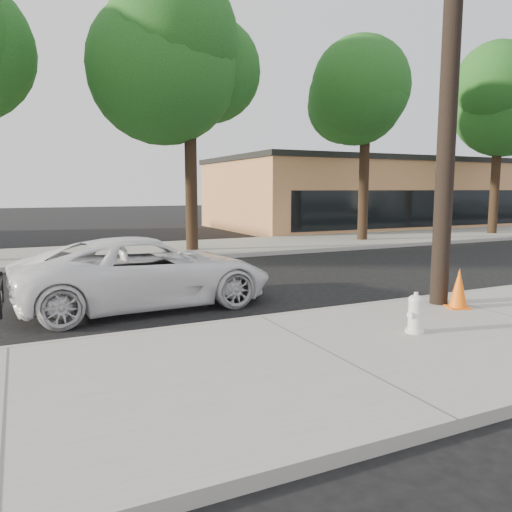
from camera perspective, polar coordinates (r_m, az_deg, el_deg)
name	(u,v)px	position (r m, az deg, el deg)	size (l,w,h in m)	color
ground	(218,301)	(10.77, -4.41, -5.11)	(120.00, 120.00, 0.00)	black
near_sidewalk	(330,358)	(7.06, 8.51, -11.48)	(90.00, 4.40, 0.15)	gray
far_sidewalk	(134,252)	(18.83, -13.75, 0.43)	(90.00, 5.00, 0.15)	gray
curb_near	(260,320)	(8.88, 0.51, -7.37)	(90.00, 0.12, 0.16)	#9E9B93
building_main	(362,195)	(32.50, 12.08, 6.85)	(18.00, 10.00, 4.00)	#B9784D
utility_pole	(450,62)	(10.49, 21.33, 19.94)	(1.40, 0.34, 9.00)	black
tree_c	(196,59)	(18.99, -6.84, 21.43)	(4.96, 4.80, 9.55)	black
tree_d	(372,95)	(22.93, 13.12, 17.50)	(4.50, 4.35, 8.75)	black
tree_e	(506,100)	(28.44, 26.66, 15.62)	(4.80, 4.65, 9.25)	black
police_cruiser	(147,272)	(10.35, -12.36, -1.78)	(2.36, 5.12, 1.42)	white
fire_hydrant	(415,314)	(8.21, 17.74, -6.36)	(0.32, 0.29, 0.60)	white
traffic_cone	(459,289)	(10.15, 22.16, -3.48)	(0.51, 0.51, 0.76)	#FF660D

